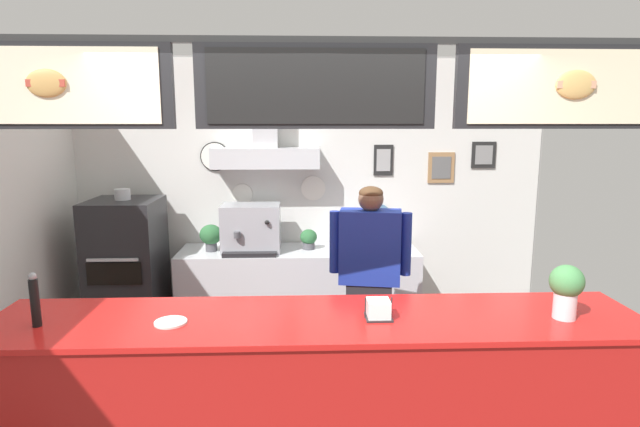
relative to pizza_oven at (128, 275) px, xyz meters
name	(u,v)px	position (x,y,z in m)	size (l,w,h in m)	color
back_wall_assembly	(307,188)	(1.69, 0.40, 0.76)	(4.77, 2.44, 2.76)	gray
service_counter	(318,408)	(1.71, -2.05, -0.18)	(3.57, 0.72, 1.08)	#B21916
back_prep_counter	(299,295)	(1.60, 0.16, -0.27)	(2.31, 0.63, 0.90)	silver
pizza_oven	(128,275)	(0.00, 0.00, 0.00)	(0.62, 0.70, 1.53)	#232326
shop_worker	(369,286)	(2.15, -0.93, 0.17)	(0.61, 0.30, 1.66)	#232328
espresso_machine	(251,228)	(1.15, 0.13, 0.41)	(0.55, 0.45, 0.45)	#A3A5AD
potted_thyme	(211,236)	(0.76, 0.14, 0.34)	(0.21, 0.21, 0.26)	#4C4C51
potted_basil	(309,238)	(1.70, 0.18, 0.29)	(0.16, 0.16, 0.20)	#4C4C51
pepper_grinder	(35,300)	(0.25, -2.12, 0.51)	(0.05, 0.05, 0.29)	black
basil_vase	(566,290)	(3.05, -2.12, 0.53)	(0.18, 0.18, 0.30)	silver
condiment_plate	(171,322)	(0.93, -2.11, 0.37)	(0.17, 0.17, 0.01)	white
napkin_holder	(378,310)	(2.04, -2.08, 0.41)	(0.15, 0.14, 0.12)	#262628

